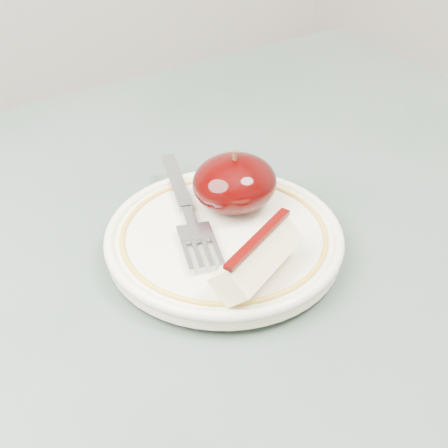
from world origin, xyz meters
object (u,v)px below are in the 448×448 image
apple_half (235,183)px  fork (186,209)px  table (269,417)px  plate (224,238)px

apple_half → fork: bearing=165.6°
fork → apple_half: bearing=-85.8°
table → plate: (0.02, 0.10, 0.10)m
apple_half → plate: bearing=-135.0°
plate → table: bearing=-103.0°
table → fork: size_ratio=5.52×
fork → plate: bearing=-146.0°
apple_half → fork: size_ratio=0.44×
apple_half → fork: (-0.04, 0.01, -0.02)m
table → apple_half: (0.05, 0.13, 0.13)m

